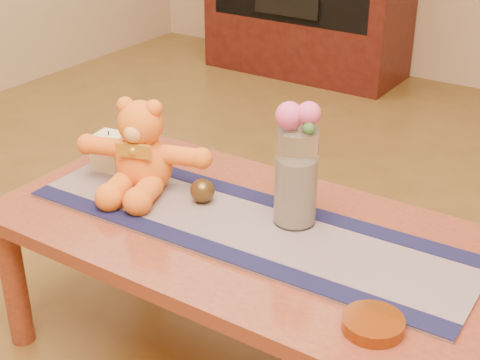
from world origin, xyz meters
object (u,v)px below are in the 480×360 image
Objects in this scene: pillar_candle at (110,151)px; amber_dish at (373,324)px; teddy_bear at (143,146)px; bronze_ball at (202,191)px; glass_vase at (296,177)px.

amber_dish is at bearing -15.29° from pillar_candle.
teddy_bear reaches higher than bronze_ball.
pillar_candle reaches higher than amber_dish.
glass_vase is at bearing 140.56° from amber_dish.
amber_dish is (0.80, -0.22, -0.12)m from teddy_bear.
teddy_bear is at bearing -172.18° from glass_vase.
pillar_candle is 0.81× the size of amber_dish.
pillar_candle is at bearing 176.10° from bronze_ball.
teddy_bear is 2.87× the size of amber_dish.
pillar_candle is at bearing 164.71° from amber_dish.
bronze_ball is (0.19, 0.02, -0.09)m from teddy_bear.
bronze_ball reaches higher than amber_dish.
teddy_bear is 0.21m from bronze_ball.
teddy_bear is at bearing 164.40° from amber_dish.
glass_vase reaches higher than bronze_ball.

